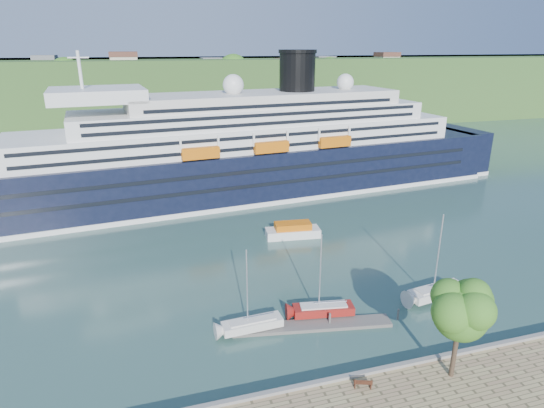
{
  "coord_description": "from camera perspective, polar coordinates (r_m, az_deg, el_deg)",
  "views": [
    {
      "loc": [
        -17.5,
        -29.57,
        28.66
      ],
      "look_at": [
        0.06,
        30.0,
        6.83
      ],
      "focal_mm": 30.0,
      "sensor_mm": 36.0,
      "label": 1
    }
  ],
  "objects": [
    {
      "name": "quay_coping",
      "position": [
        43.88,
        11.87,
        -19.95
      ],
      "size": [
        220.0,
        0.5,
        0.3
      ],
      "primitive_type": "cube",
      "color": "slate",
      "rests_on": "promenade"
    },
    {
      "name": "promenade_tree",
      "position": [
        42.93,
        22.39,
        -13.97
      ],
      "size": [
        6.18,
        6.18,
        10.23
      ],
      "primitive_type": null,
      "color": "#2F631A",
      "rests_on": "promenade"
    },
    {
      "name": "far_hillside",
      "position": [
        176.23,
        -10.96,
        13.6
      ],
      "size": [
        400.0,
        50.0,
        24.0
      ],
      "primitive_type": "cube",
      "color": "#2E5723",
      "rests_on": "ground"
    },
    {
      "name": "floating_pontoon",
      "position": [
        50.64,
        5.07,
        -14.94
      ],
      "size": [
        17.25,
        5.0,
        0.38
      ],
      "primitive_type": null,
      "rotation": [
        0.0,
        0.0,
        -0.17
      ],
      "color": "slate",
      "rests_on": "ground"
    },
    {
      "name": "park_bench",
      "position": [
        42.24,
        11.33,
        -21.08
      ],
      "size": [
        1.75,
        1.17,
        1.04
      ],
      "primitive_type": null,
      "rotation": [
        0.0,
        0.0,
        -0.34
      ],
      "color": "#442113",
      "rests_on": "promenade"
    },
    {
      "name": "tender_launch",
      "position": [
        71.53,
        2.63,
        -3.25
      ],
      "size": [
        8.84,
        3.9,
        2.37
      ],
      "primitive_type": null,
      "rotation": [
        0.0,
        0.0,
        -0.12
      ],
      "color": "#CE620C",
      "rests_on": "ground"
    },
    {
      "name": "sailboat_white_near",
      "position": [
        47.43,
        -2.55,
        -11.18
      ],
      "size": [
        7.18,
        2.34,
        9.15
      ],
      "primitive_type": null,
      "rotation": [
        0.0,
        0.0,
        0.05
      ],
      "color": "silver",
      "rests_on": "ground"
    },
    {
      "name": "ground",
      "position": [
        44.75,
        11.63,
        -20.95
      ],
      "size": [
        400.0,
        400.0,
        0.0
      ],
      "primitive_type": "plane",
      "color": "#2B4D46",
      "rests_on": "ground"
    },
    {
      "name": "cruise_ship",
      "position": [
        88.63,
        -4.74,
        9.74
      ],
      "size": [
        125.36,
        29.82,
        27.89
      ],
      "primitive_type": null,
      "rotation": [
        0.0,
        0.0,
        0.1
      ],
      "color": "black",
      "rests_on": "ground"
    },
    {
      "name": "sailboat_white_far",
      "position": [
        56.25,
        20.45,
        -6.6
      ],
      "size": [
        8.29,
        3.35,
        10.4
      ],
      "primitive_type": null,
      "rotation": [
        0.0,
        0.0,
        0.14
      ],
      "color": "silver",
      "rests_on": "ground"
    },
    {
      "name": "sailboat_red",
      "position": [
        49.97,
        6.62,
        -9.33
      ],
      "size": [
        7.64,
        3.25,
        9.56
      ],
      "primitive_type": null,
      "rotation": [
        0.0,
        0.0,
        -0.17
      ],
      "color": "maroon",
      "rests_on": "ground"
    }
  ]
}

